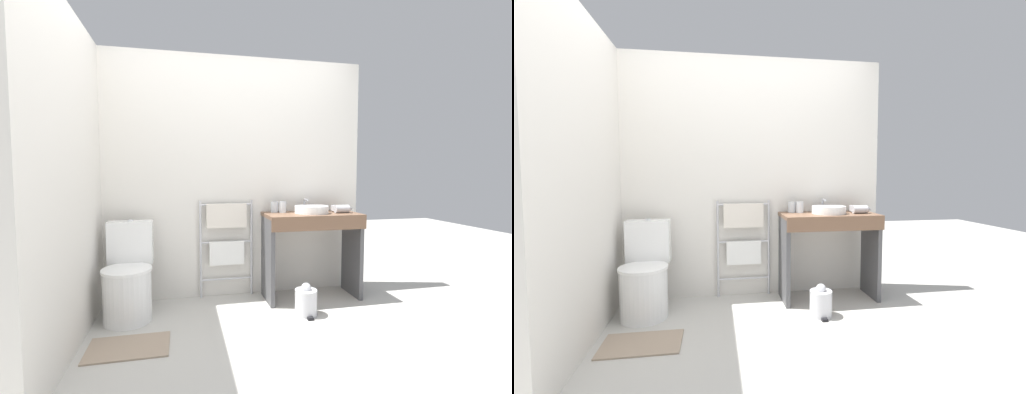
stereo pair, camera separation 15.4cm
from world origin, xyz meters
The scene contains 13 objects.
ground_plane centered at (0.00, 0.00, 0.00)m, with size 12.00×12.00×0.00m, color #B2AFA8.
wall_back centered at (0.00, 1.41, 1.19)m, with size 2.70×0.12×2.38m, color silver.
wall_side centered at (-1.29, 0.67, 1.19)m, with size 0.12×2.00×2.38m, color silver.
toilet centered at (-0.95, 0.97, 0.32)m, with size 0.40×0.53×0.82m.
towel_radiator centered at (-0.07, 1.29, 0.61)m, with size 0.53×0.06×0.96m.
vanity_counter centered at (0.74, 1.09, 0.57)m, with size 0.92×0.46×0.84m.
sink_basin centered at (0.74, 1.10, 0.88)m, with size 0.33×0.33×0.07m.
faucet centered at (0.74, 1.28, 0.93)m, with size 0.02×0.10×0.13m.
cup_near_wall centered at (0.41, 1.26, 0.89)m, with size 0.08×0.08×0.10m.
cup_near_edge centered at (0.48, 1.21, 0.90)m, with size 0.07×0.07×0.11m.
hair_dryer centered at (1.05, 1.07, 0.88)m, with size 0.19×0.18×0.08m.
trash_bin centered at (0.54, 0.71, 0.12)m, with size 0.19×0.23×0.28m.
bath_mat centered at (-0.88, 0.44, 0.01)m, with size 0.56×0.36×0.01m, color gray.
Camera 1 is at (-0.50, -2.03, 1.24)m, focal length 24.00 mm.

